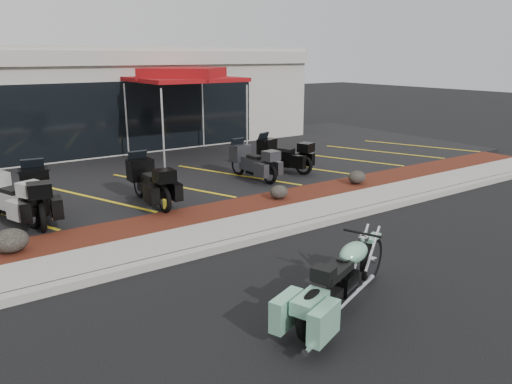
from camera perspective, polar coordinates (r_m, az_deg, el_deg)
ground at (r=9.79m, az=4.41°, el=-6.89°), size 90.00×90.00×0.00m
curb at (r=10.43m, az=1.30°, el=-4.99°), size 24.00×0.25×0.15m
sidewalk at (r=10.97m, az=-0.86°, el=-3.94°), size 24.00×1.20×0.15m
mulch_bed at (r=11.93m, az=-4.07°, el=-2.34°), size 24.00×1.20×0.16m
upper_lot at (r=16.65m, az=-13.63°, el=2.37°), size 26.00×9.60×0.15m
dealership_building at (r=22.29m, az=-19.96°, el=10.13°), size 18.00×8.16×4.00m
boulder_left at (r=10.32m, az=-26.24°, el=-5.03°), size 0.64×0.53×0.45m
boulder_mid at (r=12.71m, az=2.63°, el=0.01°), size 0.49×0.41×0.35m
boulder_right at (r=14.46m, az=11.46°, el=1.66°), size 0.53×0.44×0.38m
hero_cruiser at (r=8.57m, az=13.07°, el=-6.77°), size 3.09×1.81×1.06m
touring_black_front at (r=12.65m, az=-23.96°, el=0.70°), size 1.11×2.27×1.27m
touring_black_mid at (r=13.06m, az=-13.25°, el=1.98°), size 0.83×2.13×1.23m
touring_grey at (r=15.16m, az=-2.06°, el=4.05°), size 0.94×2.04×1.15m
touring_black_rear at (r=16.03m, az=0.90°, el=4.75°), size 1.42×2.18×1.18m
traffic_cone at (r=16.87m, az=-13.84°, el=3.63°), size 0.38×0.38×0.49m
popup_canopy at (r=17.82m, az=-8.27°, el=12.98°), size 4.14×4.14×3.13m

